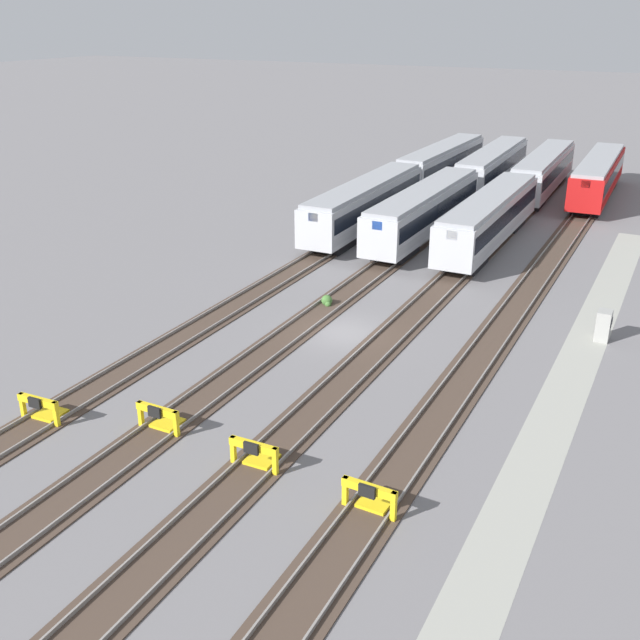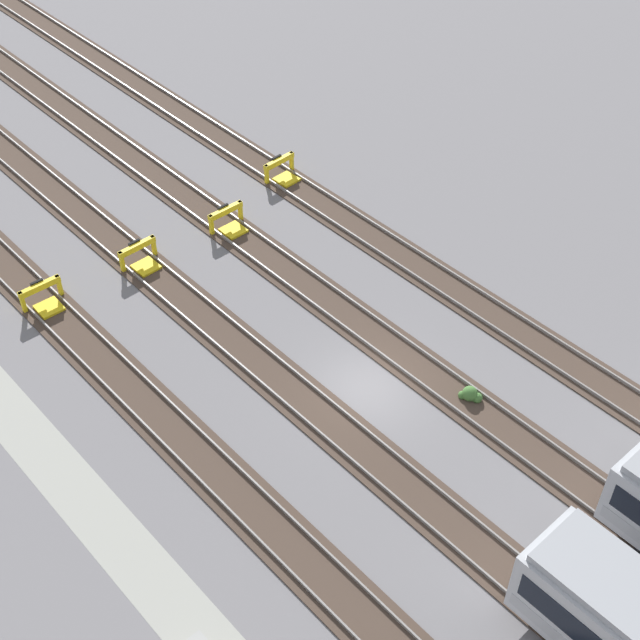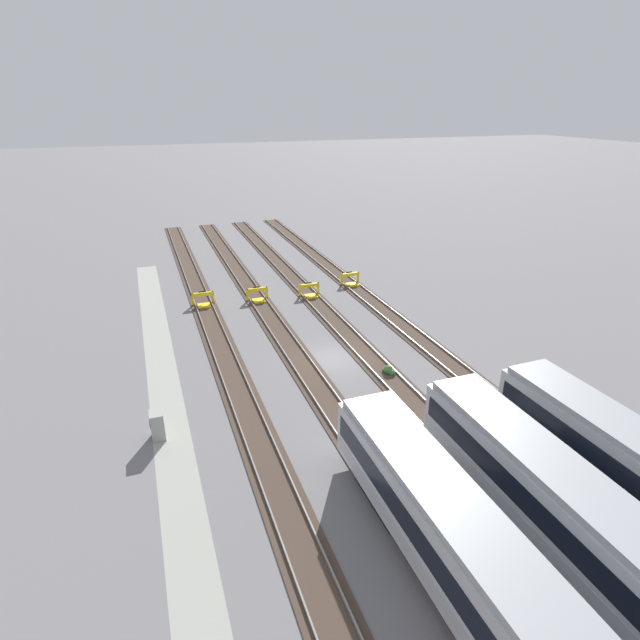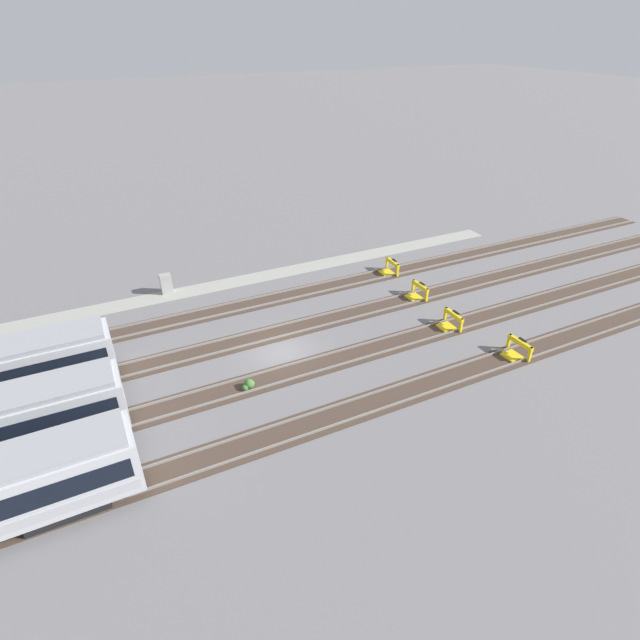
{
  "view_description": "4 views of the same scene",
  "coord_description": "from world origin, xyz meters",
  "px_view_note": "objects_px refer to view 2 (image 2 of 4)",
  "views": [
    {
      "loc": [
        -32.98,
        -15.24,
        15.75
      ],
      "look_at": [
        -2.89,
        0.0,
        1.8
      ],
      "focal_mm": 42.0,
      "sensor_mm": 36.0,
      "label": 1
    },
    {
      "loc": [
        17.12,
        -18.17,
        27.06
      ],
      "look_at": [
        -2.89,
        0.0,
        1.8
      ],
      "focal_mm": 50.0,
      "sensor_mm": 36.0,
      "label": 2
    },
    {
      "loc": [
        29.05,
        -11.66,
        16.77
      ],
      "look_at": [
        -2.89,
        0.0,
        1.8
      ],
      "focal_mm": 28.0,
      "sensor_mm": 36.0,
      "label": 3
    },
    {
      "loc": [
        9.88,
        26.14,
        19.28
      ],
      "look_at": [
        -2.89,
        0.0,
        1.8
      ],
      "focal_mm": 28.0,
      "sensor_mm": 36.0,
      "label": 4
    }
  ],
  "objects_px": {
    "bumper_stop_near_inner_track": "(141,257)",
    "weed_clump": "(471,395)",
    "bumper_stop_middle_track": "(229,221)",
    "bumper_stop_nearest_track": "(44,298)",
    "bumper_stop_far_inner_track": "(282,171)"
  },
  "relations": [
    {
      "from": "bumper_stop_near_inner_track",
      "to": "weed_clump",
      "type": "relative_size",
      "value": 2.18
    },
    {
      "from": "bumper_stop_middle_track",
      "to": "weed_clump",
      "type": "distance_m",
      "value": 15.54
    },
    {
      "from": "bumper_stop_nearest_track",
      "to": "weed_clump",
      "type": "bearing_deg",
      "value": 30.89
    },
    {
      "from": "bumper_stop_middle_track",
      "to": "bumper_stop_far_inner_track",
      "type": "distance_m",
      "value": 5.11
    },
    {
      "from": "bumper_stop_middle_track",
      "to": "weed_clump",
      "type": "relative_size",
      "value": 2.18
    },
    {
      "from": "bumper_stop_nearest_track",
      "to": "bumper_stop_middle_track",
      "type": "height_order",
      "value": "same"
    },
    {
      "from": "bumper_stop_nearest_track",
      "to": "bumper_stop_near_inner_track",
      "type": "height_order",
      "value": "same"
    },
    {
      "from": "bumper_stop_middle_track",
      "to": "bumper_stop_near_inner_track",
      "type": "bearing_deg",
      "value": -96.42
    },
    {
      "from": "bumper_stop_nearest_track",
      "to": "weed_clump",
      "type": "distance_m",
      "value": 19.34
    },
    {
      "from": "bumper_stop_nearest_track",
      "to": "bumper_stop_far_inner_track",
      "type": "relative_size",
      "value": 1.0
    },
    {
      "from": "bumper_stop_near_inner_track",
      "to": "weed_clump",
      "type": "height_order",
      "value": "bumper_stop_near_inner_track"
    },
    {
      "from": "bumper_stop_middle_track",
      "to": "bumper_stop_nearest_track",
      "type": "bearing_deg",
      "value": -96.23
    },
    {
      "from": "bumper_stop_near_inner_track",
      "to": "bumper_stop_far_inner_track",
      "type": "bearing_deg",
      "value": 96.28
    },
    {
      "from": "bumper_stop_near_inner_track",
      "to": "bumper_stop_middle_track",
      "type": "relative_size",
      "value": 1.0
    },
    {
      "from": "bumper_stop_near_inner_track",
      "to": "bumper_stop_far_inner_track",
      "type": "relative_size",
      "value": 1.0
    }
  ]
}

